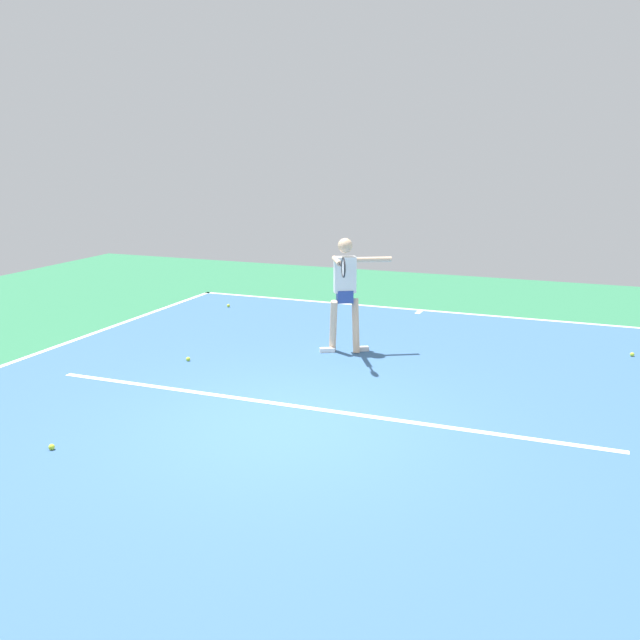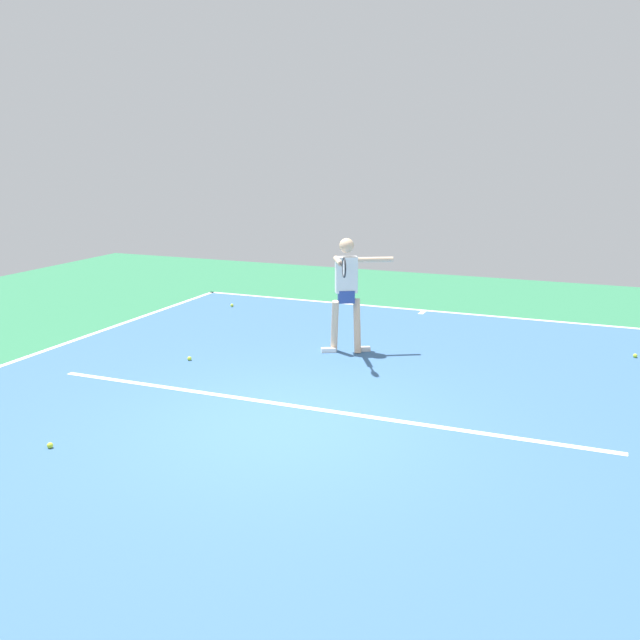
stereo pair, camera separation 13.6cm
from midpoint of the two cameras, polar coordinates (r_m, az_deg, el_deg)
name	(u,v)px [view 1 (the left image)]	position (r m, az deg, el deg)	size (l,w,h in m)	color
ground_plane	(287,425)	(8.57, -3.11, -8.34)	(22.09, 22.09, 0.00)	#2D754C
court_surface	(287,425)	(8.57, -3.11, -8.33)	(10.01, 13.43, 0.00)	#38608E
court_line_baseline_near	(421,310)	(14.63, 7.80, 0.79)	(10.01, 0.10, 0.01)	white
court_line_service	(307,408)	(9.09, -1.48, -6.99)	(7.51, 0.10, 0.01)	white
court_line_centre_mark	(419,312)	(14.44, 7.61, 0.63)	(0.10, 0.30, 0.01)	white
tennis_player	(346,287)	(11.27, 1.70, 2.67)	(1.04, 1.41, 1.84)	beige
tennis_ball_by_sideline	(188,359)	(11.22, -10.79, -3.07)	(0.07, 0.07, 0.07)	#C6E53D
tennis_ball_centre_court	(52,447)	(8.42, -21.01, -9.41)	(0.07, 0.07, 0.07)	#CCE033
tennis_ball_by_baseline	(228,306)	(14.90, -7.56, 1.14)	(0.07, 0.07, 0.07)	#C6E53D
tennis_ball_far_corner	(632,354)	(12.27, 23.30, -2.53)	(0.07, 0.07, 0.07)	#C6E53D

